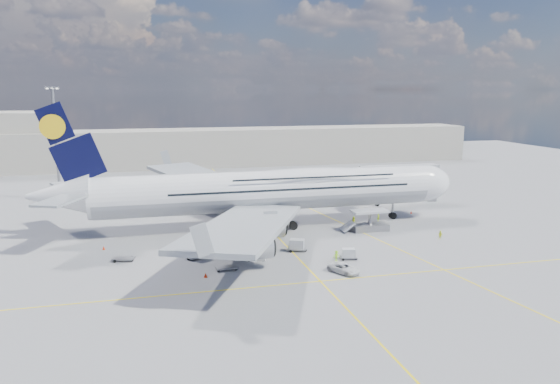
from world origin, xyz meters
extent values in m
plane|color=gray|center=(0.00, 0.00, 0.00)|extent=(300.00, 300.00, 0.00)
cube|color=yellow|center=(0.00, 0.00, 0.01)|extent=(0.25, 220.00, 0.01)
cube|color=yellow|center=(0.00, -20.00, 0.01)|extent=(120.00, 0.25, 0.01)
cube|color=yellow|center=(14.00, 10.00, 0.01)|extent=(14.16, 99.06, 0.01)
cylinder|color=white|center=(0.00, 10.00, 6.80)|extent=(62.00, 7.20, 7.20)
cylinder|color=#9EA0A5|center=(0.00, 10.00, 6.65)|extent=(60.76, 7.13, 7.13)
ellipsoid|color=white|center=(8.00, 10.00, 8.78)|extent=(36.00, 6.84, 3.76)
ellipsoid|color=white|center=(31.00, 10.00, 6.80)|extent=(11.52, 7.20, 7.20)
ellipsoid|color=black|center=(34.24, 10.00, 7.40)|extent=(3.84, 4.16, 1.44)
cone|color=white|center=(-35.50, 10.00, 7.60)|extent=(10.00, 6.84, 6.84)
cube|color=black|center=(-33.50, 10.00, 16.40)|extent=(11.02, 0.46, 14.61)
cylinder|color=yellow|center=(-35.60, 10.00, 18.90)|extent=(4.00, 0.60, 4.00)
cube|color=#999EA3|center=(-8.00, 30.00, 5.60)|extent=(25.49, 39.15, 3.35)
cube|color=#999EA3|center=(-8.00, -10.00, 5.60)|extent=(25.49, 39.15, 3.35)
cylinder|color=#B7BABF|center=(-3.00, 22.50, 3.20)|extent=(5.20, 3.50, 3.50)
cylinder|color=#B7BABF|center=(-7.50, 33.00, 3.20)|extent=(5.20, 3.50, 3.50)
cylinder|color=#B7BABF|center=(-3.00, -2.50, 3.20)|extent=(5.20, 3.50, 3.50)
cylinder|color=#B7BABF|center=(-7.50, -13.00, 3.20)|extent=(5.20, 3.50, 3.50)
cylinder|color=gray|center=(25.00, 10.00, 2.20)|extent=(0.44, 0.44, 3.80)
cylinder|color=black|center=(25.00, 10.00, 0.65)|extent=(1.30, 0.90, 1.30)
cylinder|color=gray|center=(0.00, 10.00, 2.20)|extent=(0.56, 0.56, 3.80)
cylinder|color=black|center=(0.00, 13.20, 0.75)|extent=(1.50, 0.90, 1.50)
cube|color=#B7B7BC|center=(25.00, 18.60, 7.10)|extent=(3.00, 10.00, 2.60)
cube|color=#B7B7BC|center=(33.00, 23.60, 7.10)|extent=(18.00, 3.00, 2.60)
cylinder|color=gray|center=(27.00, 21.60, 3.55)|extent=(0.80, 0.80, 7.10)
cylinder|color=black|center=(27.00, 21.60, 0.45)|extent=(0.90, 0.80, 0.90)
cylinder|color=gray|center=(41.00, 23.60, 3.55)|extent=(1.00, 1.00, 7.10)
cube|color=gray|center=(41.00, 23.60, 0.40)|extent=(2.00, 2.00, 0.80)
cylinder|color=#B7B7BC|center=(25.00, 14.80, 7.10)|extent=(3.60, 3.60, 2.80)
cube|color=silver|center=(17.00, 2.90, 3.50)|extent=(6.50, 3.20, 0.35)
cube|color=gray|center=(17.00, 2.90, 0.55)|extent=(6.50, 3.20, 1.10)
cube|color=gray|center=(17.00, 2.90, 2.05)|extent=(0.22, 1.99, 3.00)
cylinder|color=black|center=(14.40, 1.70, 0.35)|extent=(0.70, 0.30, 0.70)
cube|color=silver|center=(12.80, 2.90, 1.00)|extent=(2.16, 2.60, 1.60)
cylinder|color=gray|center=(-40.00, 45.00, 12.50)|extent=(0.70, 0.70, 25.00)
cube|color=gray|center=(-40.00, 45.00, 25.20)|extent=(3.00, 0.40, 0.60)
cube|color=#B2AD9E|center=(0.00, 95.00, 6.00)|extent=(180.00, 16.00, 12.00)
cube|color=#193814|center=(40.00, 140.00, 4.00)|extent=(160.00, 6.00, 8.00)
cube|color=gray|center=(-25.25, -4.48, 0.35)|extent=(3.37, 2.45, 0.18)
cylinder|color=black|center=(-26.46, -5.08, 0.22)|extent=(0.44, 0.18, 0.44)
cylinder|color=black|center=(-24.04, -3.87, 0.22)|extent=(0.44, 0.18, 0.44)
cube|color=gray|center=(-11.18, -12.30, 0.36)|extent=(3.13, 1.79, 0.18)
cylinder|color=black|center=(-12.40, -12.91, 0.22)|extent=(0.45, 0.18, 0.45)
cylinder|color=black|center=(-9.96, -11.69, 0.22)|extent=(0.45, 0.18, 0.45)
cube|color=gray|center=(-2.62, 1.38, 0.35)|extent=(3.32, 2.39, 0.18)
cylinder|color=black|center=(-3.82, 0.78, 0.22)|extent=(0.44, 0.18, 0.44)
cylinder|color=black|center=(-1.43, 1.97, 0.22)|extent=(0.44, 0.18, 0.44)
cube|color=silver|center=(-2.62, 1.38, 1.15)|extent=(2.53, 2.06, 1.49)
cube|color=gray|center=(-14.59, -5.81, 0.39)|extent=(3.81, 3.34, 0.20)
cylinder|color=black|center=(-15.94, -6.48, 0.25)|extent=(0.49, 0.20, 0.49)
cylinder|color=black|center=(-13.24, -5.13, 0.25)|extent=(0.49, 0.20, 0.49)
cube|color=silver|center=(-14.59, -5.81, 1.29)|extent=(2.99, 2.76, 1.69)
cube|color=gray|center=(7.07, -12.07, 0.30)|extent=(2.80, 1.93, 0.15)
cylinder|color=black|center=(6.05, -12.59, 0.19)|extent=(0.37, 0.15, 0.37)
cylinder|color=black|center=(8.09, -11.56, 0.19)|extent=(0.37, 0.15, 0.37)
cube|color=silver|center=(7.07, -12.07, 0.98)|extent=(2.12, 1.68, 1.28)
cube|color=gray|center=(0.83, -6.20, 0.35)|extent=(3.37, 2.67, 0.18)
cylinder|color=black|center=(-0.36, -6.80, 0.22)|extent=(0.44, 0.18, 0.44)
cylinder|color=black|center=(2.02, -5.61, 0.22)|extent=(0.44, 0.18, 0.44)
cube|color=silver|center=(0.83, -6.20, 1.14)|extent=(2.60, 2.25, 1.49)
cube|color=silver|center=(-6.30, -8.78, 0.79)|extent=(3.50, 2.64, 1.47)
cube|color=black|center=(-6.30, -8.78, 1.70)|extent=(1.59, 1.71, 0.57)
cylinder|color=black|center=(-7.44, -9.41, 0.36)|extent=(0.73, 0.28, 0.73)
cylinder|color=black|center=(-5.17, -8.16, 0.36)|extent=(0.73, 0.28, 0.73)
cube|color=gray|center=(-7.52, 30.72, 0.94)|extent=(6.53, 3.92, 1.89)
cube|color=silver|center=(-8.18, 30.72, 2.74)|extent=(5.01, 3.55, 2.08)
cube|color=silver|center=(-5.16, 30.72, 1.79)|extent=(2.25, 2.56, 1.51)
cube|color=black|center=(-4.50, 30.72, 1.98)|extent=(0.67, 1.85, 0.85)
cylinder|color=black|center=(-5.44, 29.63, 0.52)|extent=(1.04, 0.33, 1.04)
cylinder|color=black|center=(-9.59, 31.80, 0.52)|extent=(1.04, 0.33, 1.04)
cube|color=#F0340C|center=(-8.18, 30.72, 2.08)|extent=(5.07, 3.61, 0.47)
cube|color=gray|center=(-11.63, 43.22, 1.12)|extent=(7.63, 3.77, 2.25)
cube|color=silver|center=(-12.42, 43.22, 3.26)|extent=(5.76, 3.60, 2.47)
cube|color=silver|center=(-8.82, 43.22, 2.14)|extent=(2.39, 2.86, 1.80)
cube|color=black|center=(-8.04, 43.22, 2.36)|extent=(0.51, 2.25, 1.01)
cylinder|color=black|center=(-9.16, 41.93, 0.62)|extent=(1.24, 0.39, 1.24)
cylinder|color=black|center=(-14.11, 44.51, 0.62)|extent=(1.24, 0.39, 1.24)
imported|color=silver|center=(4.19, -17.66, 0.66)|extent=(4.25, 5.21, 1.32)
imported|color=#A7DB17|center=(21.37, 8.62, 0.88)|extent=(0.76, 0.73, 1.75)
imported|color=yellow|center=(26.01, -5.85, 0.78)|extent=(0.95, 0.95, 1.56)
imported|color=#ADE017|center=(-15.32, -0.74, 0.84)|extent=(0.83, 1.07, 1.69)
imported|color=#C1DB17|center=(15.65, 7.02, 0.84)|extent=(0.82, 0.97, 1.68)
imported|color=#A3FF1A|center=(5.03, -12.48, 0.80)|extent=(1.03, 0.60, 1.60)
cone|color=#F0340C|center=(30.66, 13.12, 0.28)|extent=(0.43, 0.43, 0.55)
cube|color=#F0340C|center=(30.66, 13.12, 0.01)|extent=(0.37, 0.37, 0.03)
cone|color=#F0340C|center=(-6.04, 26.80, 0.27)|extent=(0.42, 0.42, 0.53)
cube|color=#F0340C|center=(-6.04, 26.80, 0.01)|extent=(0.36, 0.36, 0.03)
cone|color=#F0340C|center=(-16.02, 39.78, 0.28)|extent=(0.44, 0.44, 0.56)
cube|color=#F0340C|center=(-16.02, 39.78, 0.02)|extent=(0.38, 0.38, 0.03)
cone|color=#F0340C|center=(-15.43, -1.52, 0.29)|extent=(0.45, 0.45, 0.57)
cube|color=#F0340C|center=(-15.43, -1.52, 0.02)|extent=(0.39, 0.39, 0.03)
cone|color=#F0340C|center=(-14.41, -14.70, 0.32)|extent=(0.50, 0.50, 0.63)
cube|color=#F0340C|center=(-14.41, -14.70, 0.02)|extent=(0.43, 0.43, 0.03)
cone|color=#F0340C|center=(-28.37, 2.20, 0.29)|extent=(0.46, 0.46, 0.59)
cube|color=#F0340C|center=(-28.37, 2.20, 0.02)|extent=(0.40, 0.40, 0.03)
camera|label=1|loc=(-22.29, -84.68, 24.77)|focal=35.00mm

